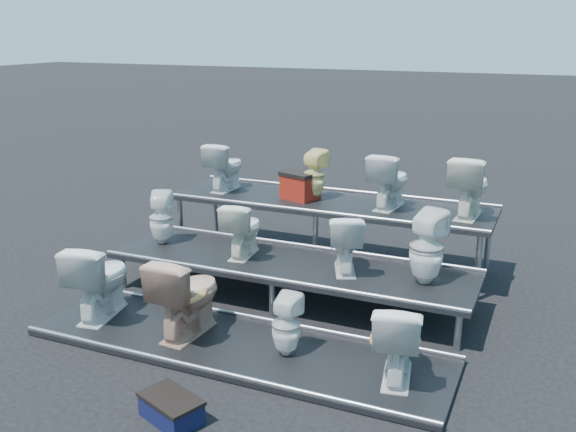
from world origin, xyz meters
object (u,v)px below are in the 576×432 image
at_px(toilet_3, 398,339).
at_px(toilet_5, 243,229).
at_px(toilet_1, 187,295).
at_px(step_stool, 171,410).
at_px(toilet_2, 286,325).
at_px(toilet_8, 225,166).
at_px(toilet_9, 314,175).
at_px(toilet_6, 345,242).
at_px(toilet_11, 470,186).
at_px(red_crate, 300,187).
at_px(toilet_10, 390,180).
at_px(toilet_4, 161,218).
at_px(toilet_0, 100,279).
at_px(toilet_7, 427,247).

height_order(toilet_3, toilet_5, toilet_5).
relative_size(toilet_1, step_stool, 1.69).
bearing_deg(toilet_2, toilet_3, -176.80).
relative_size(toilet_1, toilet_8, 1.27).
bearing_deg(toilet_5, toilet_9, -112.00).
bearing_deg(toilet_6, toilet_11, -151.98).
xyz_separation_m(toilet_5, toilet_9, (0.38, 1.30, 0.40)).
distance_m(toilet_5, red_crate, 1.29).
relative_size(toilet_10, toilet_11, 0.94).
bearing_deg(toilet_2, toilet_4, -26.94).
xyz_separation_m(toilet_3, toilet_9, (-1.79, 2.60, 0.76)).
height_order(toilet_1, toilet_10, toilet_10).
relative_size(toilet_2, toilet_8, 0.90).
relative_size(toilet_10, step_stool, 1.40).
distance_m(toilet_2, toilet_5, 1.76).
bearing_deg(toilet_5, toilet_6, 174.20).
distance_m(toilet_9, red_crate, 0.25).
height_order(toilet_4, toilet_8, toilet_8).
xyz_separation_m(toilet_1, toilet_10, (1.35, 2.60, 0.73)).
relative_size(toilet_0, toilet_3, 1.13).
distance_m(toilet_1, step_stool, 1.46).
bearing_deg(red_crate, toilet_4, -118.79).
xyz_separation_m(toilet_7, toilet_10, (-0.75, 1.30, 0.36)).
distance_m(toilet_7, step_stool, 3.05).
xyz_separation_m(toilet_5, toilet_6, (1.25, 0.00, 0.00)).
xyz_separation_m(toilet_0, toilet_4, (-0.09, 1.30, 0.31)).
bearing_deg(toilet_9, toilet_1, 92.94).
height_order(toilet_10, red_crate, toilet_10).
bearing_deg(toilet_7, red_crate, -16.42).
relative_size(toilet_4, red_crate, 1.50).
bearing_deg(red_crate, toilet_6, -32.33).
bearing_deg(toilet_9, toilet_8, 10.42).
bearing_deg(toilet_4, toilet_6, 156.34).
height_order(toilet_0, toilet_6, toilet_6).
bearing_deg(toilet_7, step_stool, 76.75).
relative_size(toilet_8, red_crate, 1.53).
bearing_deg(toilet_11, toilet_6, 53.42).
relative_size(toilet_6, toilet_10, 0.95).
relative_size(toilet_9, toilet_11, 0.89).
bearing_deg(toilet_11, toilet_4, 24.20).
bearing_deg(step_stool, toilet_4, 146.19).
height_order(toilet_5, step_stool, toilet_5).
bearing_deg(toilet_10, step_stool, 86.62).
relative_size(toilet_3, toilet_6, 1.12).
bearing_deg(red_crate, toilet_2, -52.47).
distance_m(toilet_8, red_crate, 1.15).
relative_size(toilet_3, toilet_7, 0.94).
height_order(toilet_0, toilet_8, toilet_8).
bearing_deg(toilet_2, toilet_11, -112.19).
xyz_separation_m(toilet_1, toilet_6, (1.21, 1.30, 0.31)).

